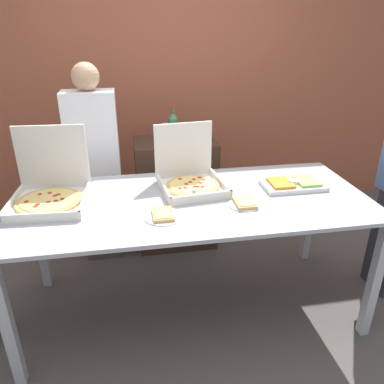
{
  "coord_description": "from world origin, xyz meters",
  "views": [
    {
      "loc": [
        -0.37,
        -2.12,
        1.91
      ],
      "look_at": [
        0.0,
        0.0,
        0.92
      ],
      "focal_mm": 35.0,
      "sensor_mm": 36.0,
      "label": 1
    }
  ],
  "objects": [
    {
      "name": "person_guest_plaid",
      "position": [
        -0.65,
        0.82,
        0.86
      ],
      "size": [
        0.4,
        0.22,
        1.64
      ],
      "rotation": [
        0.0,
        0.0,
        3.14
      ],
      "color": "#473D33",
      "rests_on": "ground_plane"
    },
    {
      "name": "sideboard_podium",
      "position": [
        0.01,
        0.93,
        0.49
      ],
      "size": [
        0.69,
        0.45,
        0.99
      ],
      "color": "#382319",
      "rests_on": "ground_plane"
    },
    {
      "name": "buffet_table",
      "position": [
        0.0,
        0.0,
        0.78
      ],
      "size": [
        2.27,
        0.99,
        0.87
      ],
      "color": "#A8AAB2",
      "rests_on": "ground_plane"
    },
    {
      "name": "pizza_box_near_right",
      "position": [
        0.02,
        0.19,
        0.95
      ],
      "size": [
        0.45,
        0.47,
        0.41
      ],
      "rotation": [
        0.0,
        0.0,
        0.11
      ],
      "color": "silver",
      "rests_on": "buffet_table"
    },
    {
      "name": "brick_wall_behind",
      "position": [
        0.0,
        1.7,
        1.4
      ],
      "size": [
        10.0,
        0.06,
        2.8
      ],
      "color": "#9E5138",
      "rests_on": "ground_plane"
    },
    {
      "name": "veggie_tray",
      "position": [
        0.72,
        0.07,
        0.9
      ],
      "size": [
        0.42,
        0.23,
        0.05
      ],
      "color": "white",
      "rests_on": "buffet_table"
    },
    {
      "name": "pizza_box_far_right",
      "position": [
        -0.88,
        0.12,
        0.95
      ],
      "size": [
        0.47,
        0.49,
        0.45
      ],
      "rotation": [
        0.0,
        0.0,
        -0.06
      ],
      "color": "silver",
      "rests_on": "buffet_table"
    },
    {
      "name": "paper_plate_front_right",
      "position": [
        0.31,
        -0.14,
        0.89
      ],
      "size": [
        0.2,
        0.2,
        0.03
      ],
      "color": "white",
      "rests_on": "buffet_table"
    },
    {
      "name": "soda_can_silver",
      "position": [
        -0.05,
        1.03,
        1.05
      ],
      "size": [
        0.07,
        0.07,
        0.12
      ],
      "color": "silver",
      "rests_on": "sideboard_podium"
    },
    {
      "name": "soda_bottle",
      "position": [
        -0.0,
        0.9,
        1.11
      ],
      "size": [
        0.08,
        0.08,
        0.3
      ],
      "color": "#2D6638",
      "rests_on": "sideboard_podium"
    },
    {
      "name": "ground_plane",
      "position": [
        0.0,
        0.0,
        0.0
      ],
      "size": [
        16.0,
        16.0,
        0.0
      ],
      "primitive_type": "plane",
      "color": "#514C47"
    },
    {
      "name": "paper_plate_front_center",
      "position": [
        -0.21,
        -0.21,
        0.89
      ],
      "size": [
        0.23,
        0.23,
        0.03
      ],
      "color": "white",
      "rests_on": "buffet_table"
    }
  ]
}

